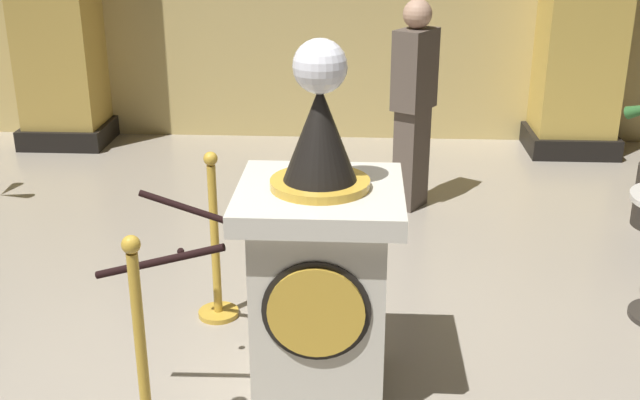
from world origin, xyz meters
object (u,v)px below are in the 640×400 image
object	(u,v)px
pedestal_clock	(320,267)
stanchion_near	(216,261)
stanchion_far	(144,379)
bystander_guest	(414,101)

from	to	relation	value
pedestal_clock	stanchion_near	world-z (taller)	pedestal_clock
stanchion_near	pedestal_clock	bearing A→B (deg)	-47.71
stanchion_far	bystander_guest	xyz separation A→B (m)	(1.33, 3.08, 0.50)
stanchion_near	stanchion_far	size ratio (longest dim) A/B	0.97
bystander_guest	stanchion_near	bearing A→B (deg)	-123.47
pedestal_clock	bystander_guest	xyz separation A→B (m)	(0.58, 2.57, 0.18)
pedestal_clock	bystander_guest	distance (m)	2.64
pedestal_clock	stanchion_far	size ratio (longest dim) A/B	1.68
stanchion_far	bystander_guest	bearing A→B (deg)	66.67
stanchion_near	stanchion_far	world-z (taller)	stanchion_far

